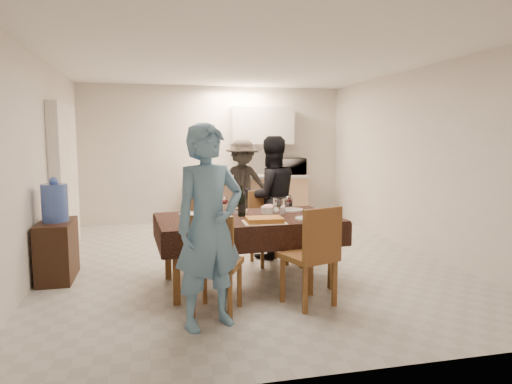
# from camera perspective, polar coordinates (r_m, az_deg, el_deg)

# --- Properties ---
(floor) EXTENTS (5.00, 6.00, 0.02)m
(floor) POSITION_cam_1_polar(r_m,az_deg,el_deg) (6.12, -1.18, -8.57)
(floor) COLOR #AFAFAA
(floor) RESTS_ON ground
(ceiling) EXTENTS (5.00, 6.00, 0.02)m
(ceiling) POSITION_cam_1_polar(r_m,az_deg,el_deg) (5.98, -1.25, 16.20)
(ceiling) COLOR white
(ceiling) RESTS_ON wall_back
(wall_back) EXTENTS (5.00, 0.02, 2.60)m
(wall_back) POSITION_cam_1_polar(r_m,az_deg,el_deg) (8.87, -5.21, 4.70)
(wall_back) COLOR silver
(wall_back) RESTS_ON floor
(wall_front) EXTENTS (5.00, 0.02, 2.60)m
(wall_front) POSITION_cam_1_polar(r_m,az_deg,el_deg) (3.05, 10.44, 0.55)
(wall_front) COLOR silver
(wall_front) RESTS_ON floor
(wall_left) EXTENTS (0.02, 6.00, 2.60)m
(wall_left) POSITION_cam_1_polar(r_m,az_deg,el_deg) (5.93, -25.63, 3.00)
(wall_left) COLOR silver
(wall_left) RESTS_ON floor
(wall_right) EXTENTS (0.02, 6.00, 2.60)m
(wall_right) POSITION_cam_1_polar(r_m,az_deg,el_deg) (6.87, 19.68, 3.72)
(wall_right) COLOR silver
(wall_right) RESTS_ON floor
(stub_partition) EXTENTS (0.15, 1.40, 2.10)m
(stub_partition) POSITION_cam_1_polar(r_m,az_deg,el_deg) (7.10, -22.81, 1.65)
(stub_partition) COLOR white
(stub_partition) RESTS_ON floor
(kitchen_base_cabinet) EXTENTS (2.20, 0.60, 0.86)m
(kitchen_base_cabinet) POSITION_cam_1_polar(r_m,az_deg,el_deg) (8.73, -0.96, -1.04)
(kitchen_base_cabinet) COLOR tan
(kitchen_base_cabinet) RESTS_ON floor
(kitchen_worktop) EXTENTS (2.24, 0.64, 0.05)m
(kitchen_worktop) POSITION_cam_1_polar(r_m,az_deg,el_deg) (8.68, -0.96, 1.94)
(kitchen_worktop) COLOR #B7B7B2
(kitchen_worktop) RESTS_ON kitchen_base_cabinet
(upper_cabinet) EXTENTS (1.20, 0.34, 0.70)m
(upper_cabinet) POSITION_cam_1_polar(r_m,az_deg,el_deg) (8.85, 0.75, 8.29)
(upper_cabinet) COLOR silver
(upper_cabinet) RESTS_ON wall_back
(dining_table) EXTENTS (2.01, 1.24, 0.76)m
(dining_table) POSITION_cam_1_polar(r_m,az_deg,el_deg) (5.03, -1.12, -3.50)
(dining_table) COLOR black
(dining_table) RESTS_ON floor
(chair_near_left) EXTENTS (0.57, 0.59, 0.51)m
(chair_near_left) POSITION_cam_1_polar(r_m,az_deg,el_deg) (4.18, -4.80, -7.72)
(chair_near_left) COLOR brown
(chair_near_left) RESTS_ON floor
(chair_near_right) EXTENTS (0.57, 0.58, 0.53)m
(chair_near_right) POSITION_cam_1_polar(r_m,az_deg,el_deg) (4.38, 7.00, -6.78)
(chair_near_right) COLOR brown
(chair_near_right) RESTS_ON floor
(chair_far_left) EXTENTS (0.52, 0.53, 0.48)m
(chair_far_left) POSITION_cam_1_polar(r_m,az_deg,el_deg) (5.64, -7.01, -4.24)
(chair_far_left) COLOR brown
(chair_far_left) RESTS_ON floor
(chair_far_right) EXTENTS (0.49, 0.49, 0.51)m
(chair_far_right) POSITION_cam_1_polar(r_m,az_deg,el_deg) (5.79, 1.90, -3.66)
(chair_far_right) COLOR brown
(chair_far_right) RESTS_ON floor
(console) EXTENTS (0.37, 0.73, 0.68)m
(console) POSITION_cam_1_polar(r_m,az_deg,el_deg) (5.74, -23.59, -6.72)
(console) COLOR black
(console) RESTS_ON floor
(water_jug) EXTENTS (0.29, 0.29, 0.43)m
(water_jug) POSITION_cam_1_polar(r_m,az_deg,el_deg) (5.64, -23.86, -1.24)
(water_jug) COLOR #4769C1
(water_jug) RESTS_ON console
(wine_bottle) EXTENTS (0.09, 0.09, 0.35)m
(wine_bottle) POSITION_cam_1_polar(r_m,az_deg,el_deg) (5.04, -1.80, -1.10)
(wine_bottle) COLOR black
(wine_bottle) RESTS_ON dining_table
(water_pitcher) EXTENTS (0.13, 0.13, 0.20)m
(water_pitcher) POSITION_cam_1_polar(r_m,az_deg,el_deg) (5.04, 2.89, -1.90)
(water_pitcher) COLOR white
(water_pitcher) RESTS_ON dining_table
(savoury_tart) EXTENTS (0.44, 0.34, 0.05)m
(savoury_tart) POSITION_cam_1_polar(r_m,az_deg,el_deg) (4.68, 1.05, -3.52)
(savoury_tart) COLOR #AA7631
(savoury_tart) RESTS_ON dining_table
(salad_bowl) EXTENTS (0.19, 0.19, 0.08)m
(salad_bowl) POSITION_cam_1_polar(r_m,az_deg,el_deg) (5.26, 1.68, -2.24)
(salad_bowl) COLOR silver
(salad_bowl) RESTS_ON dining_table
(mushroom_dish) EXTENTS (0.21, 0.21, 0.04)m
(mushroom_dish) POSITION_cam_1_polar(r_m,az_deg,el_deg) (5.28, -2.28, -2.42)
(mushroom_dish) COLOR silver
(mushroom_dish) RESTS_ON dining_table
(wine_glass_a) EXTENTS (0.09, 0.09, 0.19)m
(wine_glass_a) POSITION_cam_1_polar(r_m,az_deg,el_deg) (4.68, -7.09, -2.69)
(wine_glass_a) COLOR white
(wine_glass_a) RESTS_ON dining_table
(wine_glass_b) EXTENTS (0.08, 0.08, 0.19)m
(wine_glass_b) POSITION_cam_1_polar(r_m,az_deg,el_deg) (5.39, 4.06, -1.44)
(wine_glass_b) COLOR white
(wine_glass_b) RESTS_ON dining_table
(wine_glass_c) EXTENTS (0.09, 0.09, 0.20)m
(wine_glass_c) POSITION_cam_1_polar(r_m,az_deg,el_deg) (5.26, -3.93, -1.56)
(wine_glass_c) COLOR white
(wine_glass_c) RESTS_ON dining_table
(plate_near_left) EXTENTS (0.24, 0.24, 0.01)m
(plate_near_left) POSITION_cam_1_polar(r_m,az_deg,el_deg) (4.64, -7.62, -3.91)
(plate_near_left) COLOR silver
(plate_near_left) RESTS_ON dining_table
(plate_near_right) EXTENTS (0.27, 0.27, 0.02)m
(plate_near_right) POSITION_cam_1_polar(r_m,az_deg,el_deg) (4.90, 6.51, -3.31)
(plate_near_right) COLOR silver
(plate_near_right) RESTS_ON dining_table
(plate_far_left) EXTENTS (0.25, 0.25, 0.01)m
(plate_far_left) POSITION_cam_1_polar(r_m,az_deg,el_deg) (5.23, -8.25, -2.70)
(plate_far_left) COLOR silver
(plate_far_left) RESTS_ON dining_table
(plate_far_right) EXTENTS (0.29, 0.29, 0.02)m
(plate_far_right) POSITION_cam_1_polar(r_m,az_deg,el_deg) (5.46, 4.40, -2.23)
(plate_far_right) COLOR silver
(plate_far_right) RESTS_ON dining_table
(microwave) EXTENTS (0.57, 0.39, 0.32)m
(microwave) POSITION_cam_1_polar(r_m,az_deg,el_deg) (8.87, 4.23, 3.22)
(microwave) COLOR silver
(microwave) RESTS_ON kitchen_worktop
(person_near) EXTENTS (0.75, 0.62, 1.75)m
(person_near) POSITION_cam_1_polar(r_m,az_deg,el_deg) (3.90, -5.86, -4.34)
(person_near) COLOR #5D8BAE
(person_near) RESTS_ON floor
(person_far) EXTENTS (0.88, 0.73, 1.65)m
(person_far) POSITION_cam_1_polar(r_m,az_deg,el_deg) (6.15, 1.87, -0.67)
(person_far) COLOR black
(person_far) RESTS_ON floor
(person_kitchen) EXTENTS (1.03, 0.59, 1.59)m
(person_kitchen) POSITION_cam_1_polar(r_m,az_deg,el_deg) (8.21, -1.68, 1.02)
(person_kitchen) COLOR black
(person_kitchen) RESTS_ON floor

